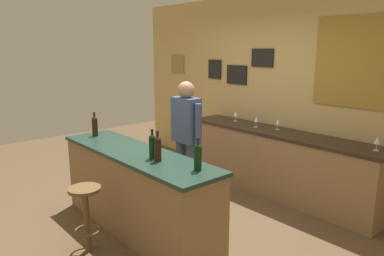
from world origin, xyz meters
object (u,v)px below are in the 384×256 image
(wine_bottle_c, at_px, (158,148))
(wine_glass_a, at_px, (236,114))
(wine_bottle_d, at_px, (198,156))
(wine_bottle_b, at_px, (152,146))
(bartender, at_px, (186,136))
(wine_bottle_a, at_px, (95,125))
(wine_glass_c, at_px, (278,122))
(wine_glass_b, at_px, (256,120))
(wine_glass_d, at_px, (377,141))
(bar_stool, at_px, (86,208))

(wine_bottle_c, height_order, wine_glass_a, wine_bottle_c)
(wine_bottle_d, bearing_deg, wine_bottle_b, -169.56)
(wine_bottle_d, bearing_deg, bartender, 144.44)
(wine_bottle_a, relative_size, wine_bottle_c, 1.00)
(wine_glass_c, bearing_deg, wine_bottle_d, -74.12)
(wine_bottle_a, xyz_separation_m, wine_glass_c, (1.27, 2.11, -0.05))
(wine_glass_a, height_order, wine_glass_b, same)
(bartender, relative_size, wine_glass_b, 10.45)
(wine_bottle_b, distance_m, wine_glass_d, 2.48)
(bar_stool, xyz_separation_m, wine_glass_a, (-0.51, 2.75, 0.55))
(wine_glass_a, relative_size, wine_glass_d, 1.00)
(wine_bottle_d, height_order, wine_glass_d, wine_bottle_d)
(wine_bottle_d, distance_m, wine_glass_d, 2.12)
(bar_stool, relative_size, wine_glass_c, 4.39)
(bar_stool, bearing_deg, wine_glass_a, 100.49)
(bar_stool, bearing_deg, bartender, 96.77)
(wine_bottle_a, relative_size, wine_glass_a, 1.97)
(bar_stool, distance_m, wine_bottle_d, 1.27)
(wine_bottle_a, distance_m, wine_bottle_c, 1.38)
(bar_stool, bearing_deg, wine_bottle_a, 147.37)
(wine_glass_b, bearing_deg, bartender, -97.43)
(wine_bottle_b, xyz_separation_m, wine_glass_c, (-0.01, 2.13, -0.05))
(wine_glass_c, bearing_deg, bartender, -109.62)
(wine_bottle_a, height_order, wine_bottle_b, same)
(wine_glass_a, height_order, wine_glass_c, same)
(wine_bottle_b, relative_size, wine_bottle_c, 1.00)
(wine_bottle_c, bearing_deg, wine_glass_d, 59.14)
(wine_bottle_c, xyz_separation_m, wine_bottle_d, (0.46, 0.11, 0.00))
(wine_bottle_b, xyz_separation_m, wine_bottle_d, (0.57, 0.10, 0.00))
(wine_bottle_c, relative_size, wine_glass_c, 1.97)
(bar_stool, bearing_deg, wine_glass_c, 84.09)
(wine_glass_c, bearing_deg, wine_glass_d, -2.04)
(bartender, bearing_deg, wine_glass_a, 104.57)
(bartender, distance_m, bar_stool, 1.55)
(wine_glass_c, height_order, wine_glass_d, same)
(wine_glass_a, relative_size, wine_glass_c, 1.00)
(bartender, distance_m, wine_bottle_d, 1.27)
(wine_glass_b, bearing_deg, wine_glass_d, 1.59)
(wine_bottle_d, bearing_deg, wine_glass_b, 114.48)
(wine_bottle_b, height_order, wine_bottle_d, same)
(wine_bottle_b, relative_size, wine_glass_c, 1.97)
(wine_bottle_a, xyz_separation_m, wine_bottle_c, (1.38, -0.02, 0.00))
(bar_stool, bearing_deg, wine_bottle_d, 40.05)
(wine_bottle_d, relative_size, wine_glass_b, 1.97)
(bar_stool, height_order, wine_bottle_c, wine_bottle_c)
(wine_bottle_a, relative_size, wine_glass_b, 1.97)
(bar_stool, xyz_separation_m, wine_glass_b, (-0.02, 2.65, 0.55))
(wine_bottle_c, distance_m, wine_glass_c, 2.14)
(wine_glass_c, bearing_deg, wine_bottle_b, -89.78)
(bartender, height_order, wine_bottle_b, bartender)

